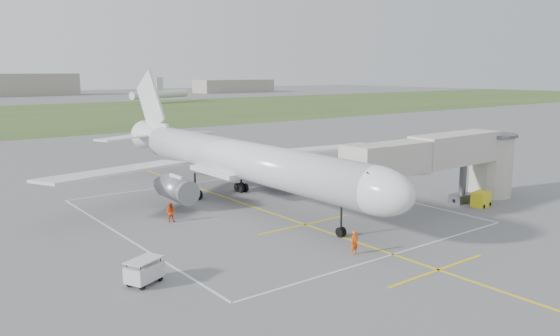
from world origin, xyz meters
TOP-DOWN VIEW (x-y plane):
  - ground at (0.00, 0.00)m, footprint 700.00×700.00m
  - apron_markings at (0.00, -5.82)m, footprint 28.20×60.00m
  - airliner at (-0.00, 0.75)m, footprint 38.93×46.75m
  - jet_bridge at (15.72, -13.50)m, footprint 23.40×5.00m
  - gpu_unit at (18.06, -15.65)m, footprint 2.13×1.63m
  - baggage_cart at (-16.78, -14.17)m, footprint 2.71×2.26m
  - ramp_worker_nose at (-2.20, -18.24)m, footprint 0.68×0.47m
  - ramp_worker_wing at (-8.96, -1.96)m, footprint 1.07×1.03m

SIDE VIEW (x-z plane):
  - ground at x=0.00m, z-range 0.00..0.00m
  - apron_markings at x=0.00m, z-range 0.00..0.01m
  - gpu_unit at x=18.06m, z-range -0.01..1.46m
  - baggage_cart at x=-16.78m, z-range 0.02..1.65m
  - ramp_worker_wing at x=-8.96m, z-range 0.00..1.75m
  - ramp_worker_nose at x=-2.20m, z-range 0.00..1.78m
  - airliner at x=0.00m, z-range -2.37..11.15m
  - jet_bridge at x=15.72m, z-range 1.14..8.34m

